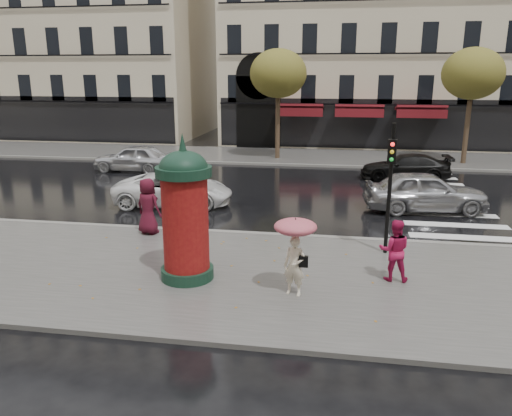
% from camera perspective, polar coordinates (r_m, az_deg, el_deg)
% --- Properties ---
extents(ground, '(160.00, 160.00, 0.00)m').
position_cam_1_polar(ground, '(13.75, 1.50, -7.37)').
color(ground, black).
rests_on(ground, ground).
extents(near_sidewalk, '(90.00, 7.00, 0.12)m').
position_cam_1_polar(near_sidewalk, '(13.27, 1.20, -7.96)').
color(near_sidewalk, '#474744').
rests_on(near_sidewalk, ground).
extents(far_sidewalk, '(90.00, 6.00, 0.12)m').
position_cam_1_polar(far_sidewalk, '(32.05, 6.24, 5.82)').
color(far_sidewalk, '#474744').
rests_on(far_sidewalk, ground).
extents(near_kerb, '(90.00, 0.25, 0.14)m').
position_cam_1_polar(near_kerb, '(16.51, 2.95, -3.17)').
color(near_kerb, slate).
rests_on(near_kerb, ground).
extents(far_kerb, '(90.00, 0.25, 0.14)m').
position_cam_1_polar(far_kerb, '(29.09, 5.89, 4.88)').
color(far_kerb, slate).
rests_on(far_kerb, ground).
extents(zebra_crossing, '(3.60, 11.75, 0.01)m').
position_cam_1_polar(zebra_crossing, '(23.19, 19.78, 1.20)').
color(zebra_crossing, silver).
rests_on(zebra_crossing, ground).
extents(tree_far_left, '(3.40, 3.40, 6.64)m').
position_cam_1_polar(tree_far_left, '(30.79, 2.56, 15.06)').
color(tree_far_left, '#38281C').
rests_on(tree_far_left, ground).
extents(tree_far_right, '(3.40, 3.40, 6.64)m').
position_cam_1_polar(tree_far_right, '(31.42, 23.53, 13.86)').
color(tree_far_right, '#38281C').
rests_on(tree_far_right, ground).
extents(woman_umbrella, '(1.01, 1.01, 1.94)m').
position_cam_1_polar(woman_umbrella, '(11.76, 4.50, -4.11)').
color(woman_umbrella, beige).
rests_on(woman_umbrella, near_sidewalk).
extents(woman_red, '(0.80, 0.63, 1.61)m').
position_cam_1_polar(woman_red, '(13.18, 15.53, -4.67)').
color(woman_red, '#AB1546').
rests_on(woman_red, near_sidewalk).
extents(man_burgundy, '(1.05, 0.86, 1.86)m').
position_cam_1_polar(man_burgundy, '(16.70, -12.24, 0.21)').
color(man_burgundy, '#470E1D').
rests_on(man_burgundy, near_sidewalk).
extents(morris_column, '(1.40, 1.40, 3.76)m').
position_cam_1_polar(morris_column, '(12.64, -8.11, -0.36)').
color(morris_column, black).
rests_on(morris_column, near_sidewalk).
extents(traffic_light, '(0.26, 0.36, 3.81)m').
position_cam_1_polar(traffic_light, '(14.66, 15.11, 3.48)').
color(traffic_light, black).
rests_on(traffic_light, near_sidewalk).
extents(car_silver, '(4.85, 2.42, 1.59)m').
position_cam_1_polar(car_silver, '(20.53, 18.79, 1.80)').
color(car_silver, '#A0A1A5').
rests_on(car_silver, ground).
extents(car_white, '(5.02, 2.79, 1.33)m').
position_cam_1_polar(car_white, '(20.62, -9.41, 2.11)').
color(car_white, white).
rests_on(car_white, ground).
extents(car_black, '(4.47, 1.96, 1.28)m').
position_cam_1_polar(car_black, '(26.40, 16.68, 4.50)').
color(car_black, black).
rests_on(car_black, ground).
extents(car_far_silver, '(4.31, 1.76, 1.46)m').
position_cam_1_polar(car_far_silver, '(28.25, -13.84, 5.57)').
color(car_far_silver, silver).
rests_on(car_far_silver, ground).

